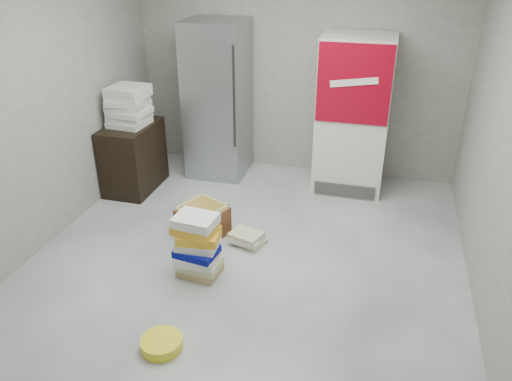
{
  "coord_description": "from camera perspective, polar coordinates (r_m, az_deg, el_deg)",
  "views": [
    {
      "loc": [
        1.1,
        -3.51,
        2.72
      ],
      "look_at": [
        -0.03,
        0.7,
        0.52
      ],
      "focal_mm": 35.0,
      "sensor_mm": 36.0,
      "label": 1
    }
  ],
  "objects": [
    {
      "name": "room_shell",
      "position": [
        3.79,
        -2.37,
        12.72
      ],
      "size": [
        4.04,
        5.04,
        2.82
      ],
      "color": "#A29B92",
      "rests_on": "ground"
    },
    {
      "name": "cardboard_box",
      "position": [
        5.11,
        -6.08,
        -3.7
      ],
      "size": [
        0.54,
        0.54,
        0.33
      ],
      "rotation": [
        0.0,
        0.0,
        -0.41
      ],
      "color": "yellow",
      "rests_on": "ground"
    },
    {
      "name": "wood_shelf",
      "position": [
        6.12,
        -13.82,
        3.74
      ],
      "size": [
        0.5,
        0.8,
        0.8
      ],
      "primitive_type": "cube",
      "color": "black",
      "rests_on": "ground"
    },
    {
      "name": "phonebook_stack_side",
      "position": [
        4.97,
        -0.99,
        -5.46
      ],
      "size": [
        0.38,
        0.35,
        0.14
      ],
      "rotation": [
        0.0,
        0.0,
        -0.3
      ],
      "color": "beige",
      "rests_on": "ground"
    },
    {
      "name": "coke_cooler",
      "position": [
        5.93,
        11.04,
        8.48
      ],
      "size": [
        0.8,
        0.73,
        1.8
      ],
      "color": "silver",
      "rests_on": "ground"
    },
    {
      "name": "bucket_lid",
      "position": [
        3.92,
        -10.74,
        -16.8
      ],
      "size": [
        0.36,
        0.36,
        0.08
      ],
      "primitive_type": "cylinder",
      "rotation": [
        0.0,
        0.0,
        0.15
      ],
      "color": "yellow",
      "rests_on": "ground"
    },
    {
      "name": "phonebook_stack_main",
      "position": [
        4.45,
        -6.69,
        -6.3
      ],
      "size": [
        0.41,
        0.35,
        0.6
      ],
      "rotation": [
        0.0,
        0.0,
        0.01
      ],
      "color": "tan",
      "rests_on": "ground"
    },
    {
      "name": "steel_fridge",
      "position": [
        6.24,
        -4.37,
        10.25
      ],
      "size": [
        0.7,
        0.72,
        1.9
      ],
      "color": "#AAACB2",
      "rests_on": "ground"
    },
    {
      "name": "supply_box_stack",
      "position": [
        5.91,
        -14.34,
        9.35
      ],
      "size": [
        0.45,
        0.43,
        0.45
      ],
      "color": "white",
      "rests_on": "wood_shelf"
    },
    {
      "name": "ground",
      "position": [
        4.57,
        -1.95,
        -9.69
      ],
      "size": [
        5.0,
        5.0,
        0.0
      ],
      "primitive_type": "plane",
      "color": "silver",
      "rests_on": "ground"
    }
  ]
}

